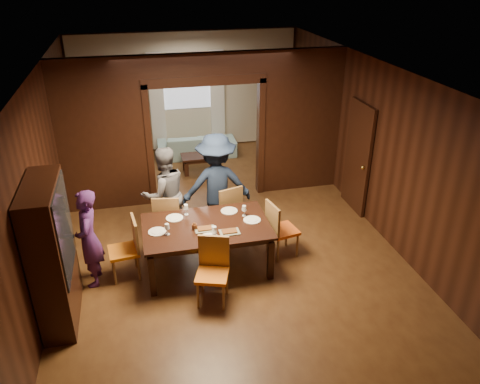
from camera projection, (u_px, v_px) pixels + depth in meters
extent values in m
plane|color=#4B2A15|center=(223.00, 236.00, 8.29)|extent=(9.00, 9.00, 0.00)
cube|color=silver|center=(220.00, 71.00, 6.98)|extent=(5.50, 9.00, 0.02)
cube|color=black|center=(187.00, 92.00, 11.55)|extent=(5.50, 0.02, 2.90)
cube|color=black|center=(44.00, 177.00, 7.08)|extent=(0.02, 9.00, 2.90)
cube|color=black|center=(376.00, 147.00, 8.19)|extent=(0.02, 9.00, 2.90)
cube|color=black|center=(105.00, 150.00, 8.75)|extent=(1.65, 0.15, 2.40)
cube|color=black|center=(299.00, 134.00, 9.53)|extent=(1.65, 0.15, 2.40)
cube|color=black|center=(204.00, 66.00, 8.48)|extent=(5.50, 0.15, 0.50)
cube|color=beige|center=(187.00, 92.00, 11.52)|extent=(5.40, 0.04, 2.85)
imported|color=#4B2160|center=(89.00, 239.00, 6.80)|extent=(0.38, 0.56, 1.53)
imported|color=#5C5B63|center=(165.00, 194.00, 7.90)|extent=(0.97, 0.85, 1.68)
imported|color=#152036|center=(217.00, 185.00, 8.00)|extent=(1.22, 0.72, 1.85)
imported|color=#9BC8CB|center=(197.00, 145.00, 11.53)|extent=(1.93, 0.81, 0.56)
imported|color=black|center=(210.00, 218.00, 7.27)|extent=(0.28, 0.28, 0.07)
cube|color=black|center=(207.00, 246.00, 7.31)|extent=(1.93, 1.20, 0.76)
cube|color=black|center=(199.00, 163.00, 10.70)|extent=(0.80, 0.50, 0.40)
cube|color=black|center=(52.00, 255.00, 6.02)|extent=(0.40, 1.20, 2.00)
cube|color=black|center=(358.00, 158.00, 8.80)|extent=(0.06, 0.90, 2.10)
cube|color=silver|center=(186.00, 82.00, 11.38)|extent=(1.20, 0.03, 1.30)
cube|color=white|center=(157.00, 103.00, 11.40)|extent=(0.35, 0.06, 2.40)
cube|color=white|center=(217.00, 99.00, 11.70)|extent=(0.35, 0.06, 2.40)
cylinder|color=silver|center=(157.00, 232.00, 6.97)|extent=(0.27, 0.27, 0.01)
cylinder|color=white|center=(175.00, 218.00, 7.33)|extent=(0.27, 0.27, 0.01)
cylinder|color=silver|center=(229.00, 211.00, 7.54)|extent=(0.27, 0.27, 0.01)
cylinder|color=white|center=(252.00, 220.00, 7.28)|extent=(0.27, 0.27, 0.01)
cylinder|color=white|center=(209.00, 238.00, 6.82)|extent=(0.27, 0.27, 0.01)
cube|color=gray|center=(205.00, 229.00, 7.02)|extent=(0.30, 0.20, 0.04)
cube|color=gray|center=(229.00, 232.00, 6.94)|extent=(0.30, 0.20, 0.04)
cylinder|color=white|center=(214.00, 231.00, 6.87)|extent=(0.07, 0.07, 0.14)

